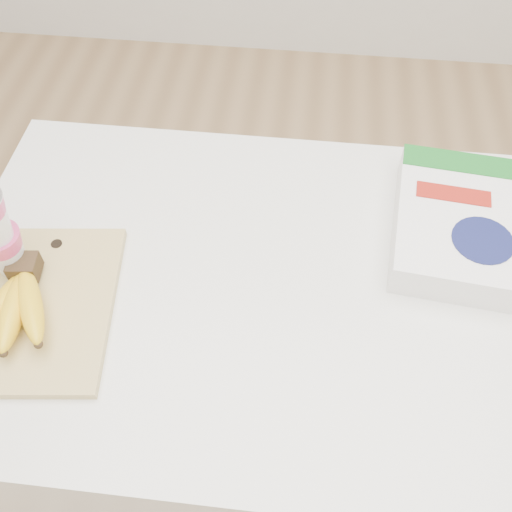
{
  "coord_description": "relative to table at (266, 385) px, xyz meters",
  "views": [
    {
      "loc": [
        0.04,
        -0.56,
        1.65
      ],
      "look_at": [
        -0.03,
        0.02,
        0.88
      ],
      "focal_mm": 40.0,
      "sensor_mm": 36.0,
      "label": 1
    }
  ],
  "objects": [
    {
      "name": "table",
      "position": [
        0.0,
        0.0,
        0.0
      ],
      "size": [
        1.12,
        0.75,
        0.84
      ],
      "primitive_type": "cube",
      "color": "white",
      "rests_on": "ground"
    },
    {
      "name": "cutting_board",
      "position": [
        -0.37,
        -0.1,
        0.43
      ],
      "size": [
        0.27,
        0.35,
        0.02
      ],
      "primitive_type": "cube",
      "rotation": [
        0.0,
        0.0,
        0.11
      ],
      "color": "tan",
      "rests_on": "table"
    },
    {
      "name": "bananas",
      "position": [
        -0.4,
        -0.12,
        0.46
      ],
      "size": [
        0.14,
        0.19,
        0.06
      ],
      "color": "#382816",
      "rests_on": "cutting_board"
    },
    {
      "name": "cereal_box",
      "position": [
        0.32,
        0.14,
        0.45
      ],
      "size": [
        0.24,
        0.33,
        0.07
      ],
      "rotation": [
        0.0,
        0.0,
        -0.1
      ],
      "color": "white",
      "rests_on": "table"
    }
  ]
}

